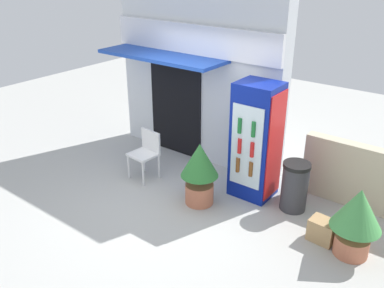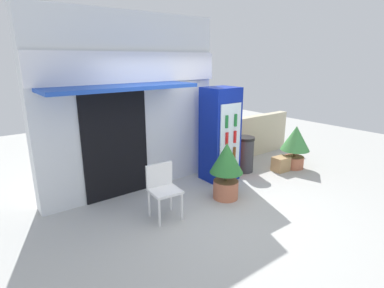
# 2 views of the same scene
# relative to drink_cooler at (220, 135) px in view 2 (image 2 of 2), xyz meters

# --- Properties ---
(ground) EXTENTS (16.00, 16.00, 0.00)m
(ground) POSITION_rel_drink_cooler_xyz_m (-1.05, -1.05, -0.95)
(ground) COLOR #B2B2AD
(storefront_building) EXTENTS (3.47, 1.13, 3.21)m
(storefront_building) POSITION_rel_drink_cooler_xyz_m (-1.64, 0.65, 0.68)
(storefront_building) COLOR silver
(storefront_building) RESTS_ON ground
(drink_cooler) EXTENTS (0.68, 0.63, 1.90)m
(drink_cooler) POSITION_rel_drink_cooler_xyz_m (0.00, 0.00, 0.00)
(drink_cooler) COLOR navy
(drink_cooler) RESTS_ON ground
(plastic_chair) EXTENTS (0.48, 0.46, 0.86)m
(plastic_chair) POSITION_rel_drink_cooler_xyz_m (-1.79, -0.63, -0.44)
(plastic_chair) COLOR white
(plastic_chair) RESTS_ON ground
(potted_plant_near_shop) EXTENTS (0.59, 0.59, 1.03)m
(potted_plant_near_shop) POSITION_rel_drink_cooler_xyz_m (-0.54, -0.76, -0.35)
(potted_plant_near_shop) COLOR #BC6B4C
(potted_plant_near_shop) RESTS_ON ground
(potted_plant_curbside) EXTENTS (0.65, 0.65, 0.98)m
(potted_plant_curbside) POSITION_rel_drink_cooler_xyz_m (1.80, -0.56, -0.35)
(potted_plant_curbside) COLOR #BC6B4C
(potted_plant_curbside) RESTS_ON ground
(trash_bin) EXTENTS (0.42, 0.42, 0.79)m
(trash_bin) POSITION_rel_drink_cooler_xyz_m (0.72, -0.02, -0.55)
(trash_bin) COLOR #38383D
(trash_bin) RESTS_ON ground
(stone_boundary_wall) EXTENTS (2.38, 0.21, 1.03)m
(stone_boundary_wall) POSITION_rel_drink_cooler_xyz_m (1.78, 0.66, -0.43)
(stone_boundary_wall) COLOR beige
(stone_boundary_wall) RESTS_ON ground
(cardboard_box) EXTENTS (0.38, 0.30, 0.32)m
(cardboard_box) POSITION_rel_drink_cooler_xyz_m (1.39, -0.51, -0.79)
(cardboard_box) COLOR tan
(cardboard_box) RESTS_ON ground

